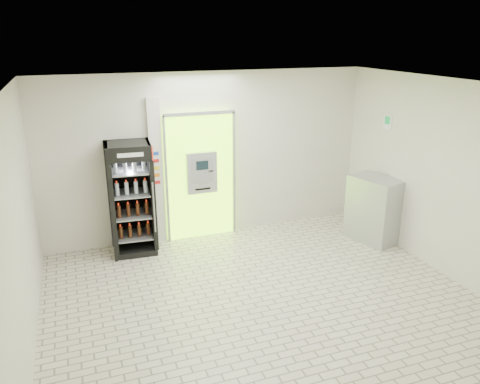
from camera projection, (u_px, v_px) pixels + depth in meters
name	position (u px, v px, depth m)	size (l,w,h in m)	color
ground	(260.00, 297.00, 6.76)	(6.00, 6.00, 0.00)	beige
room_shell	(262.00, 175.00, 6.16)	(6.00, 6.00, 6.00)	silver
atm_assembly	(200.00, 175.00, 8.46)	(1.30, 0.24, 2.33)	#91F016
pillar	(157.00, 172.00, 8.20)	(0.22, 0.11, 2.60)	silver
beverage_cooler	(132.00, 201.00, 7.92)	(0.77, 0.71, 1.93)	black
steel_cabinet	(374.00, 209.00, 8.45)	(0.83, 1.02, 1.19)	#A4A6AC
exit_sign	(388.00, 122.00, 8.28)	(0.02, 0.22, 0.26)	white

